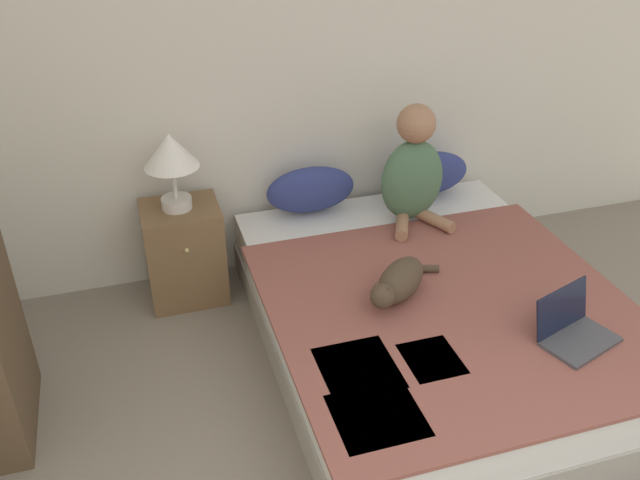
{
  "coord_description": "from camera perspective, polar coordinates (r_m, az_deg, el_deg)",
  "views": [
    {
      "loc": [
        -1.19,
        -0.18,
        2.33
      ],
      "look_at": [
        -0.42,
        2.32,
        0.76
      ],
      "focal_mm": 38.0,
      "sensor_mm": 36.0,
      "label": 1
    }
  ],
  "objects": [
    {
      "name": "laptop_open",
      "position": [
        3.21,
        20.59,
        -7.1
      ],
      "size": [
        0.39,
        0.34,
        0.22
      ],
      "rotation": [
        0.0,
        0.0,
        0.32
      ],
      "color": "#424247",
      "rests_on": "bed"
    },
    {
      "name": "person_sitting",
      "position": [
        3.85,
        7.85,
        5.78
      ],
      "size": [
        0.37,
        0.37,
        0.69
      ],
      "color": "#476B4C",
      "rests_on": "bed"
    },
    {
      "name": "table_lamp",
      "position": [
        3.65,
        -12.45,
        6.94
      ],
      "size": [
        0.29,
        0.29,
        0.43
      ],
      "color": "beige",
      "rests_on": "nightstand"
    },
    {
      "name": "pillow_far",
      "position": [
        4.22,
        8.99,
        5.54
      ],
      "size": [
        0.53,
        0.2,
        0.28
      ],
      "color": "navy",
      "rests_on": "bed"
    },
    {
      "name": "bed",
      "position": [
        3.54,
        9.34,
        -6.49
      ],
      "size": [
        1.7,
        2.09,
        0.41
      ],
      "color": "#9E998E",
      "rests_on": "ground_plane"
    },
    {
      "name": "pillow_near",
      "position": [
        3.97,
        -0.79,
        4.26
      ],
      "size": [
        0.53,
        0.2,
        0.28
      ],
      "color": "navy",
      "rests_on": "bed"
    },
    {
      "name": "wall_back",
      "position": [
        3.94,
        1.18,
        15.37
      ],
      "size": [
        5.1,
        0.05,
        2.55
      ],
      "color": "beige",
      "rests_on": "ground_plane"
    },
    {
      "name": "cat_tabby",
      "position": [
        3.25,
        6.64,
        -3.51
      ],
      "size": [
        0.48,
        0.4,
        0.18
      ],
      "rotation": [
        0.0,
        0.0,
        -2.41
      ],
      "color": "#473828",
      "rests_on": "bed"
    },
    {
      "name": "nightstand",
      "position": [
        3.93,
        -11.33,
        -1.05
      ],
      "size": [
        0.43,
        0.38,
        0.58
      ],
      "color": "brown",
      "rests_on": "ground_plane"
    }
  ]
}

